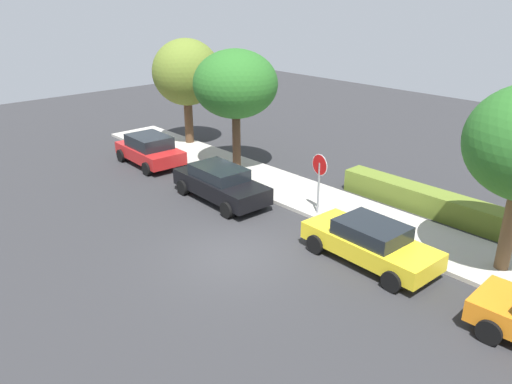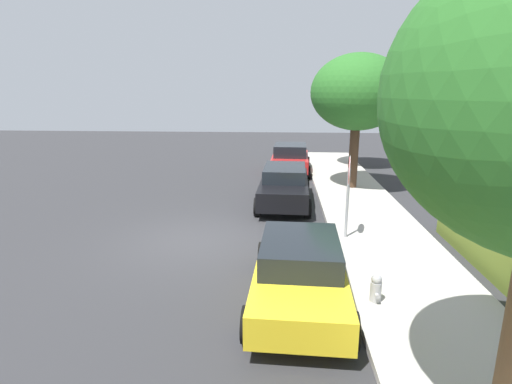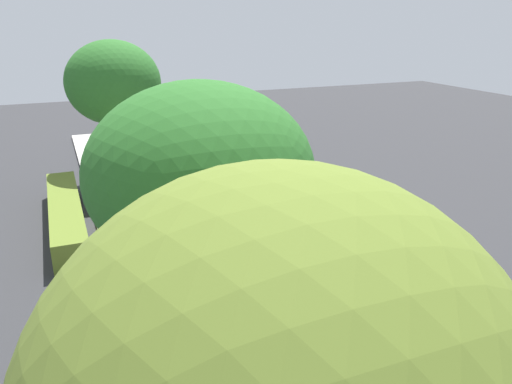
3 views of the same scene
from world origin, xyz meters
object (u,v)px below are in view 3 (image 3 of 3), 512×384
parked_car_orange (170,146)px  street_tree_mid_block (200,175)px  fire_hydrant (160,194)px  parked_car_black (290,260)px  stop_sign (184,189)px  street_tree_near_corner (113,83)px  parked_car_yellow (200,182)px

parked_car_orange → street_tree_mid_block: bearing=169.4°
parked_car_orange → fire_hydrant: size_ratio=6.22×
parked_car_black → stop_sign: bearing=25.0°
street_tree_mid_block → fire_hydrant: street_tree_mid_block is taller
parked_car_orange → street_tree_near_corner: bearing=133.1°
fire_hydrant → street_tree_mid_block: bearing=173.2°
parked_car_black → street_tree_mid_block: (-2.44, 2.96, 3.35)m
parked_car_orange → parked_car_black: bearing=-179.7°
parked_car_black → street_tree_near_corner: (10.44, 2.75, 3.37)m
parked_car_orange → street_tree_mid_block: (-15.38, 2.88, 3.36)m
stop_sign → street_tree_mid_block: size_ratio=0.44×
street_tree_near_corner → street_tree_mid_block: size_ratio=1.02×
stop_sign → street_tree_near_corner: (6.70, 1.00, 2.41)m
street_tree_near_corner → parked_car_yellow: bearing=-143.3°
parked_car_yellow → street_tree_near_corner: bearing=36.7°
parked_car_yellow → fire_hydrant: (0.18, 1.50, -0.34)m
parked_car_yellow → parked_car_orange: size_ratio=1.00×
parked_car_yellow → parked_car_black: 7.15m
parked_car_black → parked_car_orange: parked_car_orange is taller
parked_car_black → street_tree_near_corner: bearing=14.7°
stop_sign → parked_car_orange: stop_sign is taller
parked_car_yellow → parked_car_black: parked_car_black is taller
street_tree_near_corner → street_tree_mid_block: bearing=179.1°
stop_sign → parked_car_black: (-3.74, -1.74, -0.96)m
street_tree_near_corner → parked_car_orange: bearing=-46.9°
parked_car_yellow → parked_car_black: size_ratio=0.97×
parked_car_orange → fire_hydrant: 5.88m
parked_car_yellow → fire_hydrant: bearing=83.0°
street_tree_mid_block → parked_car_black: bearing=-50.5°
stop_sign → parked_car_yellow: (3.41, -1.45, -1.01)m
parked_car_orange → street_tree_near_corner: 4.99m
parked_car_yellow → street_tree_near_corner: (3.29, 2.46, 3.42)m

